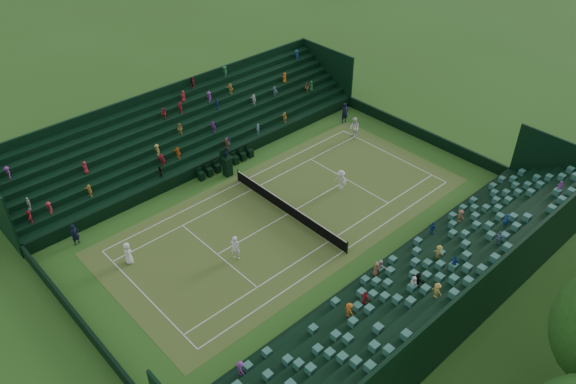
# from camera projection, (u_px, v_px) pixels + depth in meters

# --- Properties ---
(ground) EXTENTS (160.00, 160.00, 0.00)m
(ground) POSITION_uv_depth(u_px,v_px,m) (288.00, 214.00, 40.83)
(ground) COLOR #2E5D1D
(ground) RESTS_ON ground
(court_surface) EXTENTS (12.97, 26.77, 0.01)m
(court_surface) POSITION_uv_depth(u_px,v_px,m) (288.00, 214.00, 40.83)
(court_surface) COLOR #346F25
(court_surface) RESTS_ON ground
(perimeter_wall_north) EXTENTS (17.17, 0.20, 1.00)m
(perimeter_wall_north) POSITION_uv_depth(u_px,v_px,m) (421.00, 134.00, 49.24)
(perimeter_wall_north) COLOR black
(perimeter_wall_north) RESTS_ON ground
(perimeter_wall_south) EXTENTS (17.17, 0.20, 1.00)m
(perimeter_wall_south) POSITION_uv_depth(u_px,v_px,m) (83.00, 325.00, 31.84)
(perimeter_wall_south) COLOR black
(perimeter_wall_south) RESTS_ON ground
(perimeter_wall_east) EXTENTS (0.20, 31.77, 1.00)m
(perimeter_wall_east) POSITION_uv_depth(u_px,v_px,m) (379.00, 269.00, 35.50)
(perimeter_wall_east) COLOR black
(perimeter_wall_east) RESTS_ON ground
(perimeter_wall_west) EXTENTS (0.20, 31.77, 1.00)m
(perimeter_wall_west) POSITION_uv_depth(u_px,v_px,m) (217.00, 162.00, 45.57)
(perimeter_wall_west) COLOR black
(perimeter_wall_west) RESTS_ON ground
(north_grandstand) EXTENTS (6.60, 32.00, 4.90)m
(north_grandstand) POSITION_uv_depth(u_px,v_px,m) (436.00, 293.00, 32.40)
(north_grandstand) COLOR black
(north_grandstand) RESTS_ON ground
(south_grandstand) EXTENTS (6.60, 32.00, 4.90)m
(south_grandstand) POSITION_uv_depth(u_px,v_px,m) (187.00, 132.00, 47.44)
(south_grandstand) COLOR black
(south_grandstand) RESTS_ON ground
(tennis_net) EXTENTS (11.67, 0.10, 1.06)m
(tennis_net) POSITION_uv_depth(u_px,v_px,m) (288.00, 208.00, 40.52)
(tennis_net) COLOR black
(tennis_net) RESTS_ON ground
(umpire_chair) EXTENTS (0.79, 0.79, 2.50)m
(umpire_chair) POSITION_uv_depth(u_px,v_px,m) (227.00, 164.00, 44.32)
(umpire_chair) COLOR black
(umpire_chair) RESTS_ON ground
(courtside_chairs) EXTENTS (0.47, 5.44, 1.02)m
(courtside_chairs) POSITION_uv_depth(u_px,v_px,m) (226.00, 164.00, 45.53)
(courtside_chairs) COLOR black
(courtside_chairs) RESTS_ON ground
(player_near_west) EXTENTS (0.88, 0.66, 1.63)m
(player_near_west) POSITION_uv_depth(u_px,v_px,m) (128.00, 253.00, 36.24)
(player_near_west) COLOR white
(player_near_west) RESTS_ON ground
(player_near_east) EXTENTS (0.82, 0.75, 1.89)m
(player_near_east) POSITION_uv_depth(u_px,v_px,m) (235.00, 247.00, 36.49)
(player_near_east) COLOR white
(player_near_east) RESTS_ON ground
(player_far_west) EXTENTS (1.17, 1.05, 1.99)m
(player_far_west) POSITION_uv_depth(u_px,v_px,m) (354.00, 128.00, 49.01)
(player_far_west) COLOR white
(player_far_west) RESTS_ON ground
(player_far_east) EXTENTS (1.09, 0.64, 1.66)m
(player_far_east) POSITION_uv_depth(u_px,v_px,m) (341.00, 180.00, 42.91)
(player_far_east) COLOR white
(player_far_east) RESTS_ON ground
(line_judge_north) EXTENTS (0.59, 0.79, 1.95)m
(line_judge_north) POSITION_uv_depth(u_px,v_px,m) (345.00, 113.00, 51.32)
(line_judge_north) COLOR black
(line_judge_north) RESTS_ON ground
(line_judge_south) EXTENTS (0.51, 0.67, 1.63)m
(line_judge_south) POSITION_uv_depth(u_px,v_px,m) (75.00, 234.00, 37.75)
(line_judge_south) COLOR black
(line_judge_south) RESTS_ON ground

